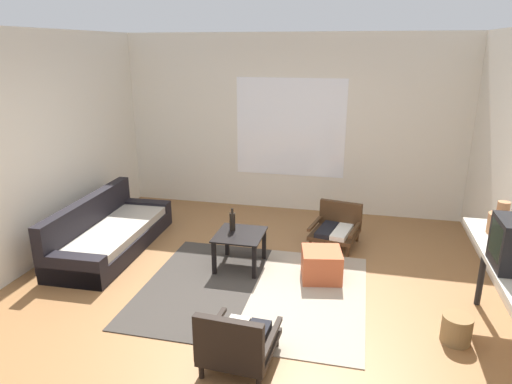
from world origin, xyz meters
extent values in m
plane|color=olive|center=(0.00, 0.00, 0.00)|extent=(7.80, 7.80, 0.00)
cube|color=silver|center=(0.00, 3.06, 1.35)|extent=(5.60, 0.12, 2.70)
cube|color=white|center=(0.00, 3.00, 1.31)|extent=(1.68, 0.01, 1.49)
cube|color=silver|center=(-2.66, 0.30, 1.35)|extent=(0.12, 6.60, 2.70)
cube|color=#38332D|center=(-0.53, 0.33, 0.01)|extent=(1.18, 2.07, 0.01)
cube|color=gray|center=(0.64, 0.33, 0.01)|extent=(1.18, 2.07, 0.01)
cube|color=black|center=(-1.92, 0.94, 0.11)|extent=(0.84, 2.06, 0.21)
cube|color=#B2A899|center=(-1.89, 0.94, 0.26)|extent=(0.73, 1.88, 0.10)
cube|color=black|center=(-2.25, 0.93, 0.39)|extent=(0.21, 2.04, 0.56)
cube|color=black|center=(-1.96, 1.87, 0.17)|extent=(0.78, 0.21, 0.35)
cube|color=black|center=(-1.89, 0.01, 0.17)|extent=(0.78, 0.21, 0.35)
cube|color=black|center=(-0.23, 0.84, 0.41)|extent=(0.55, 0.60, 0.02)
cube|color=black|center=(-0.46, 1.10, 0.20)|extent=(0.04, 0.04, 0.40)
cube|color=black|center=(0.01, 1.10, 0.20)|extent=(0.04, 0.04, 0.40)
cube|color=black|center=(-0.46, 0.58, 0.20)|extent=(0.04, 0.04, 0.40)
cube|color=black|center=(0.01, 0.58, 0.20)|extent=(0.04, 0.04, 0.40)
cylinder|color=#472D19|center=(1.01, 1.41, 0.07)|extent=(0.04, 0.04, 0.13)
cylinder|color=#472D19|center=(0.53, 1.51, 0.07)|extent=(0.04, 0.04, 0.13)
cylinder|color=#472D19|center=(1.11, 1.92, 0.07)|extent=(0.04, 0.04, 0.13)
cylinder|color=#472D19|center=(0.63, 2.02, 0.07)|extent=(0.04, 0.04, 0.13)
cube|color=#472D19|center=(0.82, 1.71, 0.16)|extent=(0.68, 0.70, 0.05)
cube|color=silver|center=(0.91, 1.68, 0.21)|extent=(0.29, 0.56, 0.06)
cube|color=black|center=(0.72, 1.72, 0.21)|extent=(0.29, 0.56, 0.06)
cube|color=#472D19|center=(0.87, 1.98, 0.35)|extent=(0.57, 0.18, 0.34)
cube|color=#472D19|center=(1.08, 1.66, 0.27)|extent=(0.16, 0.59, 0.04)
cube|color=#472D19|center=(0.56, 1.77, 0.27)|extent=(0.16, 0.59, 0.04)
cylinder|color=black|center=(0.01, -0.53, 0.06)|extent=(0.04, 0.04, 0.12)
cylinder|color=black|center=(0.48, -0.56, 0.06)|extent=(0.04, 0.04, 0.12)
cylinder|color=black|center=(-0.03, -1.08, 0.06)|extent=(0.04, 0.04, 0.12)
cylinder|color=black|center=(0.44, -1.11, 0.06)|extent=(0.04, 0.04, 0.12)
cube|color=black|center=(0.23, -0.82, 0.15)|extent=(0.59, 0.66, 0.05)
cube|color=beige|center=(0.13, -0.80, 0.20)|extent=(0.22, 0.58, 0.06)
cube|color=black|center=(0.32, -0.81, 0.20)|extent=(0.22, 0.58, 0.06)
cube|color=black|center=(0.21, -1.11, 0.37)|extent=(0.55, 0.10, 0.40)
cube|color=black|center=(-0.03, -0.81, 0.26)|extent=(0.08, 0.63, 0.04)
cube|color=black|center=(0.48, -0.84, 0.26)|extent=(0.08, 0.63, 0.04)
cube|color=#BC5633|center=(0.74, 0.75, 0.17)|extent=(0.50, 0.50, 0.34)
cylinder|color=black|center=(2.33, 0.58, 0.43)|extent=(0.06, 0.06, 0.86)
cube|color=black|center=(2.11, -0.43, 1.11)|extent=(0.01, 0.30, 0.27)
cylinder|color=#A87047|center=(2.33, 0.27, 0.99)|extent=(0.22, 0.22, 0.18)
cylinder|color=#A87047|center=(2.33, 0.27, 1.14)|extent=(0.10, 0.10, 0.12)
cylinder|color=black|center=(-0.34, 0.93, 0.53)|extent=(0.07, 0.07, 0.21)
cylinder|color=black|center=(-0.34, 0.93, 0.66)|extent=(0.03, 0.03, 0.06)
cylinder|color=olive|center=(2.01, -0.13, 0.13)|extent=(0.26, 0.26, 0.25)
camera|label=1|loc=(1.08, -3.92, 2.50)|focal=32.22mm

